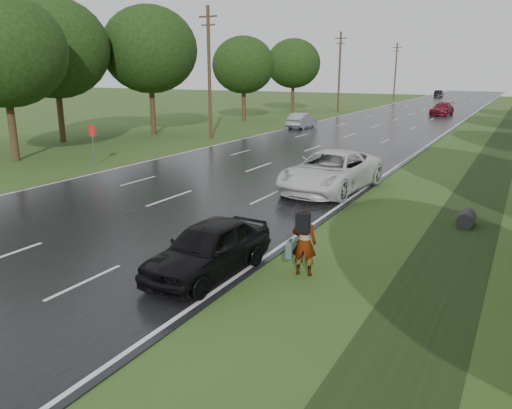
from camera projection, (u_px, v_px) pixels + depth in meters
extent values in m
cube|color=black|center=(389.00, 122.00, 52.57)|extent=(14.00, 180.00, 0.04)
cube|color=silver|center=(457.00, 125.00, 49.45)|extent=(0.12, 180.00, 0.01)
cube|color=silver|center=(328.00, 119.00, 55.68)|extent=(0.12, 180.00, 0.01)
cube|color=silver|center=(389.00, 122.00, 52.56)|extent=(0.12, 180.00, 0.01)
cube|color=black|center=(489.00, 175.00, 26.07)|extent=(2.20, 120.00, 0.01)
cylinder|color=#2D2D2D|center=(466.00, 219.00, 17.52)|extent=(0.56, 1.00, 0.56)
cylinder|color=slate|center=(93.00, 147.00, 28.22)|extent=(0.06, 0.06, 2.20)
cube|color=red|center=(92.00, 131.00, 27.99)|extent=(0.50, 0.04, 0.60)
cylinder|color=#3A2B17|center=(209.00, 74.00, 38.56)|extent=(0.26, 0.26, 10.00)
cube|color=#3A2B17|center=(208.00, 16.00, 37.46)|extent=(1.60, 0.12, 0.12)
cube|color=#3A2B17|center=(208.00, 25.00, 37.62)|extent=(1.20, 0.10, 0.10)
cylinder|color=#3A2B17|center=(339.00, 73.00, 64.00)|extent=(0.26, 0.26, 10.00)
cube|color=#3A2B17|center=(341.00, 38.00, 62.91)|extent=(1.60, 0.12, 0.12)
cube|color=#3A2B17|center=(341.00, 43.00, 63.06)|extent=(1.20, 0.10, 0.10)
cylinder|color=#3A2B17|center=(395.00, 72.00, 89.44)|extent=(0.26, 0.26, 10.00)
cube|color=#3A2B17|center=(397.00, 47.00, 88.35)|extent=(1.60, 0.12, 0.12)
cube|color=#3A2B17|center=(397.00, 51.00, 88.51)|extent=(1.20, 0.10, 0.10)
cylinder|color=#3A2B17|center=(13.00, 130.00, 29.72)|extent=(0.44, 0.44, 3.68)
ellipsoid|color=black|center=(3.00, 51.00, 28.54)|extent=(7.20, 7.20, 6.48)
cylinder|color=#3A2B17|center=(153.00, 111.00, 42.01)|extent=(0.44, 0.44, 4.00)
ellipsoid|color=black|center=(150.00, 50.00, 40.73)|extent=(7.80, 7.80, 7.02)
cylinder|color=#3A2B17|center=(244.00, 105.00, 53.60)|extent=(0.44, 0.44, 3.36)
ellipsoid|color=black|center=(243.00, 65.00, 52.52)|extent=(6.60, 6.60, 5.94)
cylinder|color=#3A2B17|center=(61.00, 117.00, 37.48)|extent=(0.44, 0.44, 3.84)
ellipsoid|color=black|center=(54.00, 48.00, 36.20)|extent=(8.00, 8.00, 7.20)
cylinder|color=#3A2B17|center=(293.00, 98.00, 65.73)|extent=(0.44, 0.44, 3.52)
ellipsoid|color=black|center=(293.00, 63.00, 64.59)|extent=(7.00, 7.00, 6.30)
imported|color=#A5998C|center=(304.00, 243.00, 13.14)|extent=(0.73, 0.56, 1.79)
cube|color=black|center=(303.00, 223.00, 12.73)|extent=(0.40, 0.29, 0.50)
cube|color=#395453|center=(290.00, 249.00, 13.39)|extent=(0.28, 0.53, 0.41)
cube|color=black|center=(291.00, 240.00, 13.33)|extent=(0.08, 0.17, 0.04)
imported|color=silver|center=(331.00, 171.00, 22.32)|extent=(3.41, 6.54, 1.76)
imported|color=black|center=(208.00, 248.00, 13.14)|extent=(1.93, 4.31, 1.44)
imported|color=gray|center=(302.00, 120.00, 46.93)|extent=(1.51, 4.26, 1.40)
imported|color=maroon|center=(442.00, 109.00, 60.39)|extent=(2.48, 5.13, 1.44)
imported|color=black|center=(439.00, 94.00, 101.18)|extent=(1.64, 4.17, 1.35)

